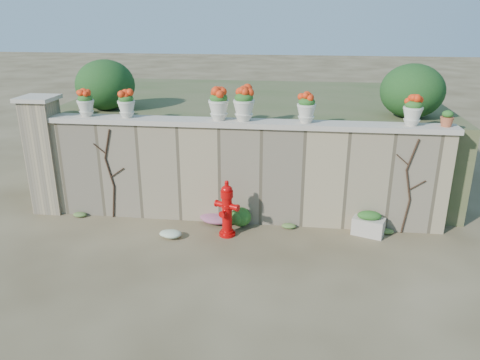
# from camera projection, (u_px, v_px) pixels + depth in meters

# --- Properties ---
(ground) EXTENTS (80.00, 80.00, 0.00)m
(ground) POSITION_uv_depth(u_px,v_px,m) (228.00, 263.00, 8.09)
(ground) COLOR #493C24
(ground) RESTS_ON ground
(stone_wall) EXTENTS (8.00, 0.40, 2.00)m
(stone_wall) POSITION_uv_depth(u_px,v_px,m) (241.00, 174.00, 9.43)
(stone_wall) COLOR gray
(stone_wall) RESTS_ON ground
(wall_cap) EXTENTS (8.10, 0.52, 0.10)m
(wall_cap) POSITION_uv_depth(u_px,v_px,m) (241.00, 123.00, 9.07)
(wall_cap) COLOR beige
(wall_cap) RESTS_ON stone_wall
(gate_pillar) EXTENTS (0.72, 0.72, 2.48)m
(gate_pillar) POSITION_uv_depth(u_px,v_px,m) (46.00, 155.00, 9.83)
(gate_pillar) COLOR gray
(gate_pillar) RESTS_ON ground
(raised_fill) EXTENTS (9.00, 6.00, 2.00)m
(raised_fill) POSITION_uv_depth(u_px,v_px,m) (256.00, 135.00, 12.41)
(raised_fill) COLOR #384C23
(raised_fill) RESTS_ON ground
(back_shrub_left) EXTENTS (1.30, 1.30, 1.10)m
(back_shrub_left) POSITION_uv_depth(u_px,v_px,m) (105.00, 85.00, 10.39)
(back_shrub_left) COLOR #143814
(back_shrub_left) RESTS_ON raised_fill
(back_shrub_right) EXTENTS (1.30, 1.30, 1.10)m
(back_shrub_right) POSITION_uv_depth(u_px,v_px,m) (412.00, 91.00, 9.61)
(back_shrub_right) COLOR #143814
(back_shrub_right) RESTS_ON raised_fill
(vine_left) EXTENTS (0.60, 0.04, 1.91)m
(vine_left) POSITION_uv_depth(u_px,v_px,m) (110.00, 173.00, 9.54)
(vine_left) COLOR black
(vine_left) RESTS_ON ground
(vine_right) EXTENTS (0.60, 0.04, 1.91)m
(vine_right) POSITION_uv_depth(u_px,v_px,m) (409.00, 186.00, 8.84)
(vine_right) COLOR black
(vine_right) RESTS_ON ground
(fire_hydrant) EXTENTS (0.48, 0.35, 1.12)m
(fire_hydrant) POSITION_uv_depth(u_px,v_px,m) (227.00, 208.00, 8.89)
(fire_hydrant) COLOR #B50607
(fire_hydrant) RESTS_ON ground
(planter_box) EXTENTS (0.67, 0.52, 0.49)m
(planter_box) POSITION_uv_depth(u_px,v_px,m) (369.00, 224.00, 9.04)
(planter_box) COLOR beige
(planter_box) RESTS_ON ground
(green_shrub) EXTENTS (0.53, 0.48, 0.50)m
(green_shrub) POSITION_uv_depth(u_px,v_px,m) (240.00, 216.00, 9.30)
(green_shrub) COLOR #1E5119
(green_shrub) RESTS_ON ground
(magenta_clump) EXTENTS (0.90, 0.60, 0.24)m
(magenta_clump) POSITION_uv_depth(u_px,v_px,m) (221.00, 218.00, 9.52)
(magenta_clump) COLOR #CF299B
(magenta_clump) RESTS_ON ground
(white_flowers) EXTENTS (0.57, 0.45, 0.20)m
(white_flowers) POSITION_uv_depth(u_px,v_px,m) (172.00, 234.00, 8.89)
(white_flowers) COLOR white
(white_flowers) RESTS_ON ground
(urn_pot_0) EXTENTS (0.34, 0.34, 0.53)m
(urn_pot_0) POSITION_uv_depth(u_px,v_px,m) (86.00, 103.00, 9.33)
(urn_pot_0) COLOR beige
(urn_pot_0) RESTS_ON wall_cap
(urn_pot_1) EXTENTS (0.35, 0.35, 0.54)m
(urn_pot_1) POSITION_uv_depth(u_px,v_px,m) (126.00, 104.00, 9.23)
(urn_pot_1) COLOR beige
(urn_pot_1) RESTS_ON wall_cap
(urn_pot_2) EXTENTS (0.40, 0.40, 0.62)m
(urn_pot_2) POSITION_uv_depth(u_px,v_px,m) (219.00, 104.00, 9.00)
(urn_pot_2) COLOR beige
(urn_pot_2) RESTS_ON wall_cap
(urn_pot_3) EXTENTS (0.41, 0.41, 0.65)m
(urn_pot_3) POSITION_uv_depth(u_px,v_px,m) (244.00, 104.00, 8.93)
(urn_pot_3) COLOR beige
(urn_pot_3) RESTS_ON wall_cap
(urn_pot_4) EXTENTS (0.36, 0.36, 0.57)m
(urn_pot_4) POSITION_uv_depth(u_px,v_px,m) (306.00, 108.00, 8.81)
(urn_pot_4) COLOR beige
(urn_pot_4) RESTS_ON wall_cap
(urn_pot_5) EXTENTS (0.36, 0.36, 0.56)m
(urn_pot_5) POSITION_uv_depth(u_px,v_px,m) (413.00, 111.00, 8.58)
(urn_pot_5) COLOR beige
(urn_pot_5) RESTS_ON wall_cap
(terracotta_pot) EXTENTS (0.24, 0.24, 0.29)m
(terracotta_pot) POSITION_uv_depth(u_px,v_px,m) (447.00, 119.00, 8.56)
(terracotta_pot) COLOR #AC5634
(terracotta_pot) RESTS_ON wall_cap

